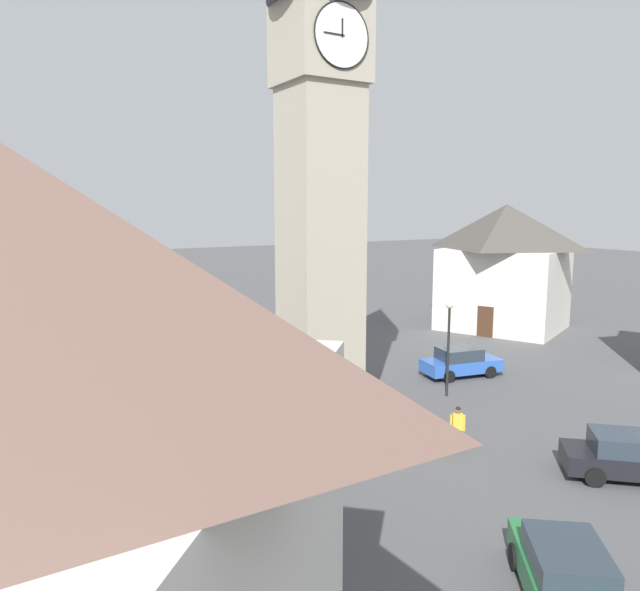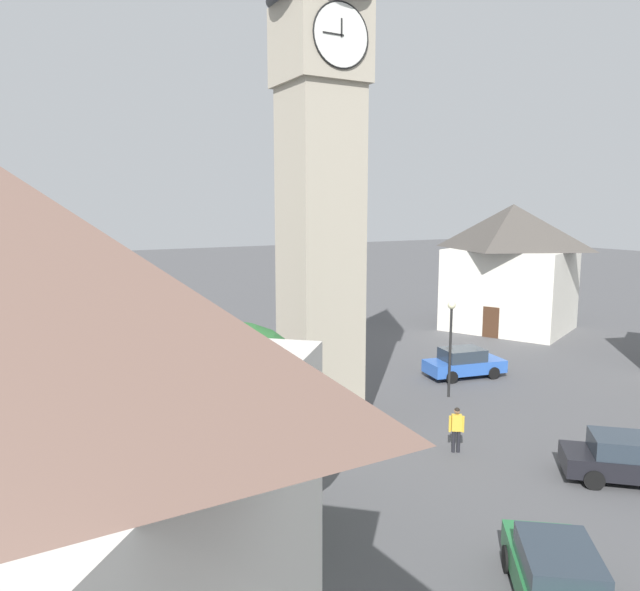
% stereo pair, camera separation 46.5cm
% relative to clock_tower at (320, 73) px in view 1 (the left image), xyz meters
% --- Properties ---
extents(ground_plane, '(200.00, 200.00, 0.00)m').
position_rel_clock_tower_xyz_m(ground_plane, '(-0.00, -0.00, -13.83)').
color(ground_plane, '#4C4C4F').
extents(clock_tower, '(4.04, 4.04, 23.57)m').
position_rel_clock_tower_xyz_m(clock_tower, '(0.00, 0.00, 0.00)').
color(clock_tower, gray).
rests_on(clock_tower, ground).
extents(car_blue_kerb, '(4.20, 4.01, 1.53)m').
position_rel_clock_tower_xyz_m(car_blue_kerb, '(-6.13, 9.52, -13.06)').
color(car_blue_kerb, black).
rests_on(car_blue_kerb, ground).
extents(car_silver_kerb, '(3.81, 4.32, 1.53)m').
position_rel_clock_tower_xyz_m(car_silver_kerb, '(6.10, -0.58, -13.06)').
color(car_silver_kerb, red).
rests_on(car_silver_kerb, ground).
extents(car_red_corner, '(3.85, 4.30, 1.53)m').
position_rel_clock_tower_xyz_m(car_red_corner, '(1.02, 12.52, -13.06)').
color(car_red_corner, '#236B38').
rests_on(car_red_corner, ground).
extents(car_black_far, '(4.26, 3.92, 1.53)m').
position_rel_clock_tower_xyz_m(car_black_far, '(3.54, -5.63, -13.06)').
color(car_black_far, silver).
rests_on(car_black_far, ground).
extents(car_green_alley, '(4.38, 2.46, 1.53)m').
position_rel_clock_tower_xyz_m(car_green_alley, '(-9.71, -1.98, -13.06)').
color(car_green_alley, '#2D5BB7').
rests_on(car_green_alley, ground).
extents(pedestrian, '(0.48, 0.38, 1.69)m').
position_rel_clock_tower_xyz_m(pedestrian, '(-2.83, 5.04, -12.82)').
color(pedestrian, black).
rests_on(pedestrian, ground).
extents(tree, '(4.21, 4.21, 5.83)m').
position_rel_clock_tower_xyz_m(tree, '(5.94, 6.08, -10.12)').
color(tree, brown).
rests_on(tree, ground).
extents(building_corner_back, '(10.12, 10.55, 8.96)m').
position_rel_clock_tower_xyz_m(building_corner_back, '(-20.97, -9.55, -9.24)').
color(building_corner_back, silver).
rests_on(building_corner_back, ground).
extents(lamp_post, '(0.36, 0.36, 4.53)m').
position_rel_clock_tower_xyz_m(lamp_post, '(-6.85, 0.12, -10.75)').
color(lamp_post, black).
rests_on(lamp_post, ground).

